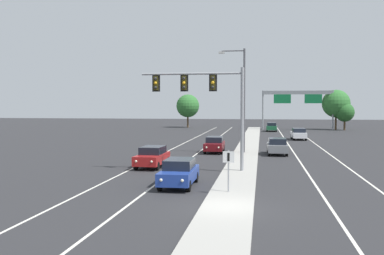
% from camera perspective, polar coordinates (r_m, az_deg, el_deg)
% --- Properties ---
extents(ground_plane, '(260.00, 260.00, 0.00)m').
position_cam_1_polar(ground_plane, '(20.82, 4.52, -10.30)').
color(ground_plane, '#28282B').
extents(median_island, '(2.40, 110.00, 0.15)m').
position_cam_1_polar(median_island, '(38.53, 6.56, -4.09)').
color(median_island, '#9E9B93').
rests_on(median_island, ground).
extents(lane_stripe_oncoming_center, '(0.14, 100.00, 0.01)m').
position_cam_1_polar(lane_stripe_oncoming_center, '(45.88, 1.04, -3.04)').
color(lane_stripe_oncoming_center, silver).
rests_on(lane_stripe_oncoming_center, ground).
extents(lane_stripe_receding_center, '(0.14, 100.00, 0.01)m').
position_cam_1_polar(lane_stripe_receding_center, '(45.57, 12.85, -3.15)').
color(lane_stripe_receding_center, silver).
rests_on(lane_stripe_receding_center, ground).
extents(edge_stripe_left, '(0.14, 100.00, 0.01)m').
position_cam_1_polar(edge_stripe_left, '(46.45, -3.00, -2.97)').
color(edge_stripe_left, silver).
rests_on(edge_stripe_left, ground).
extents(edge_stripe_right, '(0.14, 100.00, 0.01)m').
position_cam_1_polar(edge_stripe_right, '(45.92, 16.97, -3.16)').
color(edge_stripe_right, silver).
rests_on(edge_stripe_right, ground).
extents(overhead_signal_mast, '(7.29, 0.44, 7.20)m').
position_cam_1_polar(overhead_signal_mast, '(31.59, 1.87, 4.19)').
color(overhead_signal_mast, gray).
rests_on(overhead_signal_mast, median_island).
extents(median_sign_post, '(0.60, 0.10, 2.20)m').
position_cam_1_polar(median_sign_post, '(23.82, 4.67, -4.74)').
color(median_sign_post, gray).
rests_on(median_sign_post, median_island).
extents(street_lamp_median, '(2.58, 0.28, 10.00)m').
position_cam_1_polar(street_lamp_median, '(43.52, 6.37, 4.25)').
color(street_lamp_median, '#4C4C51').
rests_on(street_lamp_median, median_island).
extents(car_oncoming_blue, '(1.85, 4.48, 1.58)m').
position_cam_1_polar(car_oncoming_blue, '(26.24, -1.67, -5.72)').
color(car_oncoming_blue, navy).
rests_on(car_oncoming_blue, ground).
extents(car_oncoming_red, '(1.91, 4.51, 1.58)m').
position_cam_1_polar(car_oncoming_red, '(34.26, -5.08, -3.70)').
color(car_oncoming_red, maroon).
rests_on(car_oncoming_red, ground).
extents(car_oncoming_darkred, '(1.90, 4.50, 1.58)m').
position_cam_1_polar(car_oncoming_darkred, '(44.65, 2.88, -2.16)').
color(car_oncoming_darkred, '#5B0F14').
rests_on(car_oncoming_darkred, ground).
extents(car_receding_grey, '(1.89, 4.50, 1.58)m').
position_cam_1_polar(car_receding_grey, '(43.60, 10.78, -2.33)').
color(car_receding_grey, slate).
rests_on(car_receding_grey, ground).
extents(car_receding_white, '(1.92, 4.51, 1.58)m').
position_cam_1_polar(car_receding_white, '(62.70, 13.41, -0.78)').
color(car_receding_white, silver).
rests_on(car_receding_white, ground).
extents(car_receding_green, '(1.87, 4.49, 1.58)m').
position_cam_1_polar(car_receding_green, '(81.61, 10.09, 0.09)').
color(car_receding_green, '#195633').
rests_on(car_receding_green, ground).
extents(highway_sign_gantry, '(13.28, 0.42, 7.50)m').
position_cam_1_polar(highway_sign_gantry, '(87.28, 13.30, 3.75)').
color(highway_sign_gantry, gray).
rests_on(highway_sign_gantry, ground).
extents(tree_far_left_a, '(4.80, 4.80, 6.95)m').
position_cam_1_polar(tree_far_left_a, '(94.01, -0.54, 2.76)').
color(tree_far_left_a, '#4C3823').
rests_on(tree_far_left_a, ground).
extents(tree_far_right_b, '(5.28, 5.28, 7.64)m').
position_cam_1_polar(tree_far_right_b, '(89.40, 17.86, 2.91)').
color(tree_far_right_b, '#4C3823').
rests_on(tree_far_right_b, ground).
extents(tree_far_right_a, '(3.56, 3.56, 5.16)m').
position_cam_1_polar(tree_far_right_a, '(88.55, 18.86, 1.84)').
color(tree_far_right_a, '#4C3823').
rests_on(tree_far_right_a, ground).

